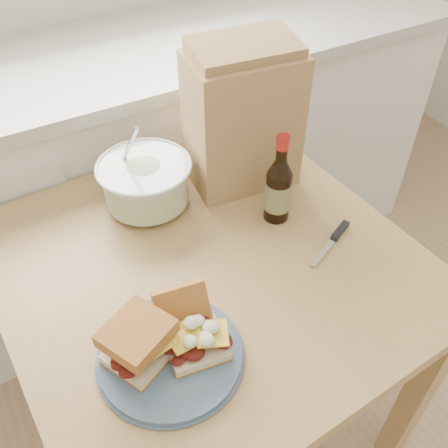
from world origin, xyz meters
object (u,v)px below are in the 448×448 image
coleslaw_bowl (146,185)px  paper_bag (243,121)px  beer_bottle (278,189)px  plate (170,355)px  dining_table (208,291)px

coleslaw_bowl → paper_bag: paper_bag is taller
paper_bag → beer_bottle: bearing=-85.5°
plate → coleslaw_bowl: (0.14, 0.44, 0.05)m
beer_bottle → plate: bearing=-142.4°
plate → coleslaw_bowl: size_ratio=1.17×
dining_table → plate: 0.29m
dining_table → paper_bag: paper_bag is taller
dining_table → paper_bag: bearing=41.7°
paper_bag → coleslaw_bowl: bearing=-178.2°
coleslaw_bowl → paper_bag: bearing=-4.8°
beer_bottle → paper_bag: paper_bag is taller
plate → paper_bag: 0.61m
dining_table → plate: size_ratio=3.47×
coleslaw_bowl → paper_bag: 0.29m
dining_table → beer_bottle: bearing=8.5°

